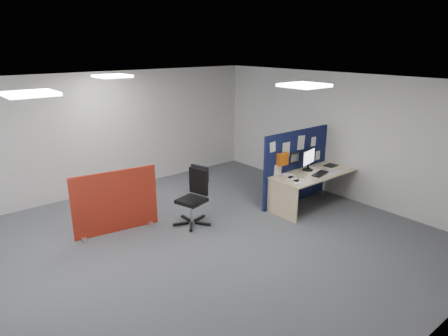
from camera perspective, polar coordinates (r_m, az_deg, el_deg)
floor at (r=6.59m, az=-8.64°, el=-12.63°), size 9.00×9.00×0.00m
ceiling at (r=5.75m, az=-9.88°, el=11.38°), size 9.00×7.00×0.02m
wall_back at (r=9.14m, az=-20.44°, el=4.12°), size 9.00×0.02×2.70m
wall_front at (r=3.72m, az=20.34°, el=-15.02°), size 9.00×0.02×2.70m
wall_right at (r=9.06m, az=16.17°, el=4.42°), size 0.02×7.00×2.70m
ceiling_lights at (r=6.49m, az=-10.25°, el=11.76°), size 4.10×4.10×0.04m
navy_divider at (r=8.58m, az=10.18°, el=0.23°), size 1.89×0.30×1.56m
main_desk at (r=8.52m, az=12.41°, el=-1.56°), size 1.96×0.87×0.73m
monitor_main at (r=8.48m, az=11.97°, el=1.31°), size 0.51×0.22×0.45m
keyboard at (r=8.34m, az=13.56°, el=-0.80°), size 0.48×0.28×0.02m
mouse at (r=8.59m, az=14.19°, el=-0.29°), size 0.11×0.07×0.03m
paper_tray at (r=8.98m, az=14.99°, el=0.35°), size 0.30×0.24×0.01m
red_divider at (r=7.41m, az=-15.23°, el=-4.75°), size 1.52×0.30×1.15m
office_chair at (r=7.50m, az=-4.15°, el=-3.48°), size 0.72×0.69×1.07m
desk_papers at (r=8.30m, az=12.18°, el=-0.87°), size 1.41×0.82×0.00m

